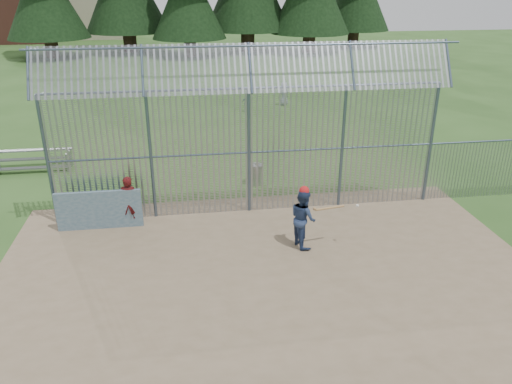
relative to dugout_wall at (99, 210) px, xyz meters
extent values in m
plane|color=#2D511E|center=(4.60, -2.90, -0.62)|extent=(120.00, 120.00, 0.00)
cube|color=#756047|center=(4.60, -3.40, -0.61)|extent=(14.00, 10.00, 0.02)
cube|color=#38566B|center=(0.00, 0.00, 0.00)|extent=(2.50, 0.12, 1.20)
imported|color=navy|center=(5.78, -1.90, 0.24)|extent=(0.81, 0.95, 1.69)
imported|color=maroon|center=(0.88, 0.08, 0.20)|extent=(0.64, 0.47, 1.59)
imported|color=slate|center=(8.58, 14.86, 0.07)|extent=(0.79, 0.68, 1.38)
imported|color=gray|center=(6.19, 13.65, -0.13)|extent=(0.62, 0.39, 0.98)
sphere|color=red|center=(5.78, -1.90, 1.07)|extent=(0.27, 0.27, 0.27)
cylinder|color=#AA7F4C|center=(6.48, -2.05, 0.58)|extent=(0.85, 0.21, 0.07)
sphere|color=#AA7F4C|center=(6.05, -2.05, 0.58)|extent=(0.09, 0.09, 0.09)
sphere|color=white|center=(7.21, -2.19, 0.66)|extent=(0.09, 0.09, 0.09)
cylinder|color=#94979C|center=(5.15, 2.86, -0.27)|extent=(0.52, 0.52, 0.70)
cylinder|color=#9EA0A5|center=(5.15, 2.86, 0.10)|extent=(0.56, 0.56, 0.05)
sphere|color=#9EA0A5|center=(5.15, 2.86, 0.15)|extent=(0.10, 0.10, 0.10)
cube|color=slate|center=(-3.36, 5.24, -0.42)|extent=(3.00, 0.25, 0.05)
cube|color=slate|center=(-3.36, 5.59, -0.17)|extent=(3.00, 0.25, 0.05)
cube|color=gray|center=(-3.36, 5.94, 0.08)|extent=(3.00, 0.25, 0.05)
cube|color=slate|center=(-1.96, 5.59, -0.27)|extent=(0.06, 0.90, 0.70)
cylinder|color=#47566B|center=(-1.40, 0.60, 1.38)|extent=(0.10, 0.10, 4.00)
cylinder|color=#47566B|center=(1.60, 0.60, 1.38)|extent=(0.10, 0.10, 4.00)
cylinder|color=#47566B|center=(4.60, 0.60, 1.38)|extent=(0.10, 0.10, 4.00)
cylinder|color=#47566B|center=(7.60, 0.60, 1.38)|extent=(0.10, 0.10, 4.00)
cylinder|color=#47566B|center=(10.60, 0.60, 1.38)|extent=(0.10, 0.10, 4.00)
cylinder|color=#47566B|center=(4.60, 0.60, 3.38)|extent=(12.00, 0.07, 0.07)
cylinder|color=#47566B|center=(4.60, 0.60, 1.38)|extent=(12.00, 0.06, 0.06)
cube|color=gray|center=(4.60, 0.60, 1.38)|extent=(12.00, 0.02, 4.00)
cube|color=gray|center=(4.60, 0.23, 4.03)|extent=(12.00, 0.77, 1.31)
cylinder|color=#47566B|center=(10.60, 0.60, 0.38)|extent=(0.08, 0.08, 2.00)
cylinder|color=#332319|center=(-9.40, 37.10, 0.91)|extent=(1.19, 1.19, 3.06)
cylinder|color=#332319|center=(-2.40, 40.10, 1.09)|extent=(1.33, 1.33, 3.42)
cylinder|color=#332319|center=(3.60, 36.10, 0.82)|extent=(1.12, 1.12, 2.88)
cylinder|color=#332319|center=(9.60, 39.10, 1.18)|extent=(1.40, 1.40, 3.60)
cylinder|color=#332319|center=(15.60, 37.10, 1.00)|extent=(1.26, 1.26, 3.24)
cylinder|color=#332319|center=(21.60, 41.10, 0.91)|extent=(1.19, 1.19, 3.06)
cube|color=brown|center=(-17.40, 52.10, 2.88)|extent=(10.00, 8.00, 7.00)
cube|color=#B2A58C|center=(-7.40, 55.10, 2.38)|extent=(8.00, 7.00, 6.00)
camera|label=1|loc=(2.68, -14.00, 6.37)|focal=35.00mm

